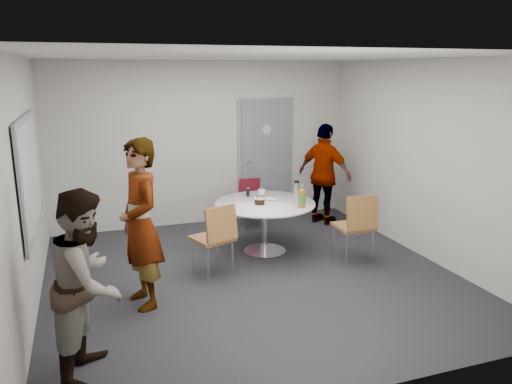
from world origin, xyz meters
name	(u,v)px	position (x,y,z in m)	size (l,w,h in m)	color
floor	(252,276)	(0.00, 0.00, 0.00)	(5.00, 5.00, 0.00)	black
ceiling	(252,56)	(0.00, 0.00, 2.70)	(5.00, 5.00, 0.00)	silver
wall_back	(203,144)	(0.00, 2.50, 1.35)	(5.00, 5.00, 0.00)	#B1AEA8
wall_left	(25,188)	(-2.50, 0.00, 1.35)	(5.00, 5.00, 0.00)	#B1AEA8
wall_right	(425,160)	(2.50, 0.00, 1.35)	(5.00, 5.00, 0.00)	#B1AEA8
wall_front	(360,236)	(0.00, -2.50, 1.35)	(5.00, 5.00, 0.00)	#B1AEA8
door	(266,159)	(1.10, 2.48, 1.03)	(1.02, 0.17, 2.12)	slate
whiteboard	(30,175)	(-2.46, 0.20, 1.45)	(0.04, 1.90, 1.25)	gray
table	(267,209)	(0.48, 0.76, 0.64)	(1.41, 1.41, 1.05)	white
chair_near_left	(216,233)	(-0.42, 0.15, 0.58)	(0.57, 0.60, 0.95)	brown
chair_near_right	(357,221)	(1.45, -0.06, 0.60)	(0.48, 0.52, 0.97)	brown
chair_far	(251,198)	(0.67, 1.99, 0.48)	(0.38, 0.42, 0.80)	maroon
person_main	(141,224)	(-1.38, -0.32, 0.93)	(0.68, 0.45, 1.87)	#A5C6EA
person_left	(88,283)	(-1.95, -1.44, 0.81)	(0.79, 0.61, 1.62)	white
person_right	(325,174)	(1.88, 1.74, 0.85)	(0.99, 0.41, 1.69)	black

